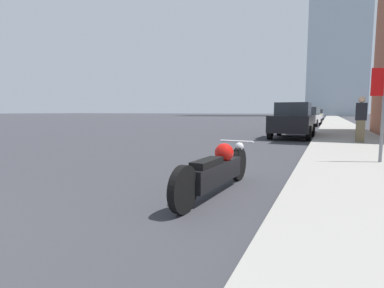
{
  "coord_description": "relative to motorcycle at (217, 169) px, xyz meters",
  "views": [
    {
      "loc": [
        4.51,
        0.34,
        1.27
      ],
      "look_at": [
        1.57,
        6.8,
        0.5
      ],
      "focal_mm": 28.0,
      "sensor_mm": 36.0,
      "label": 1
    }
  ],
  "objects": [
    {
      "name": "parked_car_white",
      "position": [
        -0.09,
        47.46,
        0.45
      ],
      "size": [
        1.99,
        4.44,
        1.65
      ],
      "rotation": [
        0.0,
        0.0,
        0.06
      ],
      "color": "silver",
      "rests_on": "ground_plane"
    },
    {
      "name": "parked_car_yellow",
      "position": [
        -0.2,
        34.64,
        0.41
      ],
      "size": [
        2.09,
        4.23,
        1.56
      ],
      "rotation": [
        0.0,
        0.0,
        -0.08
      ],
      "color": "gold",
      "rests_on": "ground_plane"
    },
    {
      "name": "parked_car_silver",
      "position": [
        -0.04,
        23.9,
        0.46
      ],
      "size": [
        2.15,
        4.21,
        1.68
      ],
      "rotation": [
        0.0,
        0.0,
        -0.1
      ],
      "color": "#BCBCC1",
      "rests_on": "ground_plane"
    },
    {
      "name": "sidewalk",
      "position": [
        2.38,
        35.33,
        -0.3
      ],
      "size": [
        2.8,
        240.0,
        0.15
      ],
      "color": "gray",
      "rests_on": "ground_plane"
    },
    {
      "name": "motorcycle",
      "position": [
        0.0,
        0.0,
        0.0
      ],
      "size": [
        0.62,
        2.69,
        0.76
      ],
      "rotation": [
        0.0,
        0.0,
        -0.06
      ],
      "color": "black",
      "rests_on": "ground_plane"
    },
    {
      "name": "parked_car_black",
      "position": [
        -0.01,
        10.84,
        0.48
      ],
      "size": [
        1.91,
        4.11,
        1.7
      ],
      "rotation": [
        0.0,
        0.0,
        -0.02
      ],
      "color": "black",
      "rests_on": "ground_plane"
    },
    {
      "name": "pedestrian",
      "position": [
        2.62,
        8.19,
        0.63
      ],
      "size": [
        0.36,
        0.23,
        1.67
      ],
      "color": "brown",
      "rests_on": "sidewalk"
    },
    {
      "name": "stop_sign",
      "position": [
        2.63,
        3.42,
        1.18
      ],
      "size": [
        0.57,
        0.26,
        2.06
      ],
      "color": "slate",
      "rests_on": "sidewalk"
    }
  ]
}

